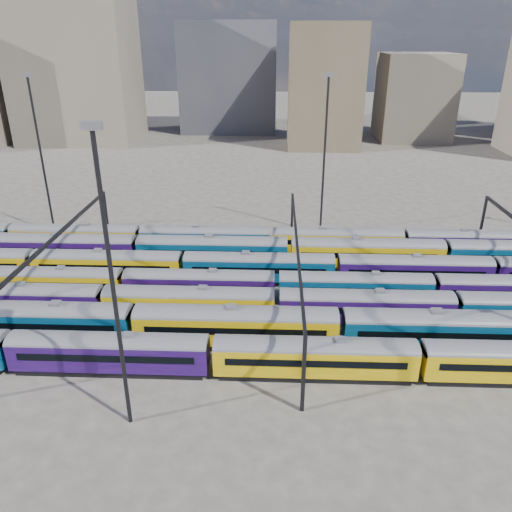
{
  "coord_description": "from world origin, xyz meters",
  "views": [
    {
      "loc": [
        7.31,
        -55.34,
        30.88
      ],
      "look_at": [
        4.78,
        7.06,
        3.0
      ],
      "focal_mm": 35.0,
      "sensor_mm": 36.0,
      "label": 1
    }
  ],
  "objects_px": {
    "rake_1": "(341,325)",
    "rake_2": "(189,300)",
    "rake_0": "(109,349)",
    "mast_2": "(112,278)"
  },
  "relations": [
    {
      "from": "rake_0",
      "to": "rake_2",
      "type": "height_order",
      "value": "rake_2"
    },
    {
      "from": "rake_2",
      "to": "mast_2",
      "type": "bearing_deg",
      "value": -98.44
    },
    {
      "from": "rake_2",
      "to": "mast_2",
      "type": "xyz_separation_m",
      "value": [
        -2.52,
        -17.0,
        11.35
      ]
    },
    {
      "from": "rake_1",
      "to": "rake_2",
      "type": "relative_size",
      "value": 0.93
    },
    {
      "from": "mast_2",
      "to": "rake_2",
      "type": "bearing_deg",
      "value": 81.56
    },
    {
      "from": "rake_0",
      "to": "mast_2",
      "type": "relative_size",
      "value": 3.91
    },
    {
      "from": "rake_1",
      "to": "rake_2",
      "type": "bearing_deg",
      "value": 163.5
    },
    {
      "from": "rake_1",
      "to": "rake_0",
      "type": "bearing_deg",
      "value": -167.82
    },
    {
      "from": "rake_1",
      "to": "mast_2",
      "type": "bearing_deg",
      "value": -148.26
    },
    {
      "from": "rake_0",
      "to": "rake_1",
      "type": "relative_size",
      "value": 0.76
    }
  ]
}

